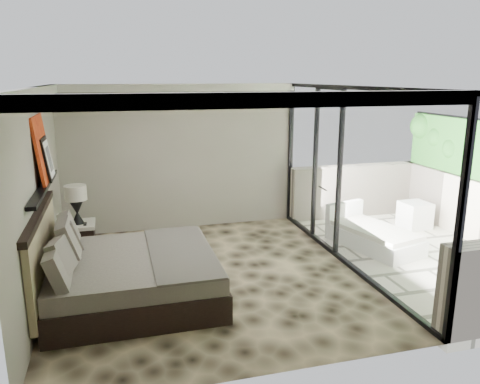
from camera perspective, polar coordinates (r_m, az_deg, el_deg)
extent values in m
plane|color=black|center=(7.17, -3.94, -10.27)|extent=(5.00, 5.00, 0.00)
cube|color=silver|center=(6.54, -4.35, 12.63)|extent=(4.50, 5.00, 0.02)
cube|color=gray|center=(9.13, -7.18, 4.14)|extent=(4.50, 0.02, 2.80)
cube|color=gray|center=(6.68, -23.35, -0.52)|extent=(0.02, 5.00, 2.80)
cube|color=white|center=(7.47, 13.06, 1.71)|extent=(0.08, 5.00, 2.80)
cube|color=beige|center=(8.67, 21.38, -7.29)|extent=(3.00, 5.00, 0.12)
cube|color=black|center=(6.74, -22.82, 0.54)|extent=(0.12, 2.20, 0.05)
cube|color=black|center=(6.60, -12.61, -11.04)|extent=(2.18, 2.08, 0.37)
cube|color=#5A534B|center=(6.48, -12.75, -8.61)|extent=(2.12, 2.02, 0.23)
cube|color=#45423C|center=(6.48, -7.25, -7.22)|extent=(0.83, 2.06, 0.03)
cube|color=#8F835B|center=(6.46, -22.92, -7.19)|extent=(0.08, 2.18, 1.04)
cube|color=black|center=(8.46, -19.10, -5.12)|extent=(0.72, 0.72, 0.57)
cone|color=black|center=(8.34, -19.18, -3.03)|extent=(0.21, 0.21, 0.19)
cone|color=black|center=(8.29, -19.28, -1.80)|extent=(0.21, 0.21, 0.19)
cylinder|color=beige|center=(8.23, -19.42, -0.07)|extent=(0.36, 0.36, 0.25)
cube|color=#B8490F|center=(6.95, -23.01, 4.89)|extent=(0.13, 0.90, 0.90)
cube|color=black|center=(7.01, -22.40, 3.78)|extent=(0.11, 0.50, 0.60)
cube|color=white|center=(9.93, 20.53, -2.63)|extent=(0.54, 0.54, 0.51)
cube|color=silver|center=(8.59, 15.99, -5.59)|extent=(1.22, 1.80, 0.29)
cube|color=beige|center=(8.53, 16.07, -4.41)|extent=(1.16, 1.69, 0.08)
cube|color=silver|center=(9.01, 12.61, -2.30)|extent=(0.83, 0.33, 0.36)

